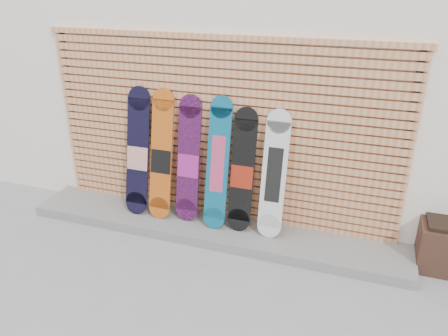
{
  "coord_description": "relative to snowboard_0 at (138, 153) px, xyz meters",
  "views": [
    {
      "loc": [
        1.45,
        -3.55,
        2.88
      ],
      "look_at": [
        -0.02,
        0.75,
        0.85
      ],
      "focal_mm": 35.0,
      "sensor_mm": 36.0,
      "label": 1
    }
  ],
  "objects": [
    {
      "name": "slat_wall",
      "position": [
        0.98,
        0.21,
        0.32
      ],
      "size": [
        4.26,
        0.08,
        2.29
      ],
      "color": "tan",
      "rests_on": "ground"
    },
    {
      "name": "building",
      "position": [
        1.63,
        2.74,
        0.92
      ],
      "size": [
        12.0,
        5.0,
        3.6
      ],
      "primitive_type": "cube",
      "color": "white",
      "rests_on": "ground"
    },
    {
      "name": "snowboard_1",
      "position": [
        0.32,
        -0.0,
        0.0
      ],
      "size": [
        0.27,
        0.36,
        1.56
      ],
      "color": "#BA5213",
      "rests_on": "concrete_step"
    },
    {
      "name": "snowboard_2",
      "position": [
        0.66,
        0.03,
        -0.02
      ],
      "size": [
        0.28,
        0.3,
        1.51
      ],
      "color": "black",
      "rests_on": "concrete_step"
    },
    {
      "name": "concrete_step",
      "position": [
        0.98,
        -0.08,
        -0.82
      ],
      "size": [
        4.6,
        0.7,
        0.12
      ],
      "primitive_type": "cube",
      "color": "slate",
      "rests_on": "ground"
    },
    {
      "name": "ground",
      "position": [
        1.13,
        -0.76,
        -0.88
      ],
      "size": [
        80.0,
        80.0,
        0.0
      ],
      "primitive_type": "plane",
      "color": "gray",
      "rests_on": "ground"
    },
    {
      "name": "snowboard_3",
      "position": [
        1.03,
        -0.0,
        -0.0
      ],
      "size": [
        0.26,
        0.36,
        1.53
      ],
      "color": "#0C5676",
      "rests_on": "concrete_step"
    },
    {
      "name": "snowboard_0",
      "position": [
        0.0,
        0.0,
        0.0
      ],
      "size": [
        0.29,
        0.36,
        1.56
      ],
      "color": "black",
      "rests_on": "concrete_step"
    },
    {
      "name": "snowboard_5",
      "position": [
        1.69,
        0.01,
        -0.05
      ],
      "size": [
        0.27,
        0.34,
        1.44
      ],
      "color": "silver",
      "rests_on": "concrete_step"
    },
    {
      "name": "snowboard_4",
      "position": [
        1.32,
        0.02,
        -0.06
      ],
      "size": [
        0.27,
        0.32,
        1.43
      ],
      "color": "black",
      "rests_on": "concrete_step"
    }
  ]
}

